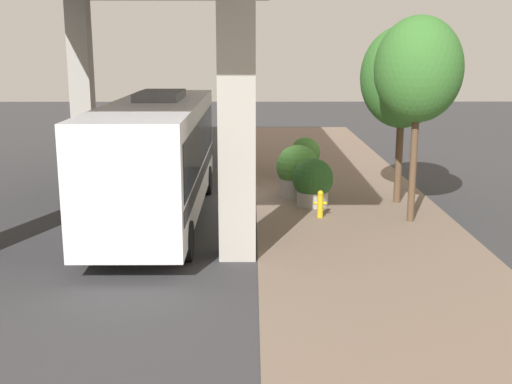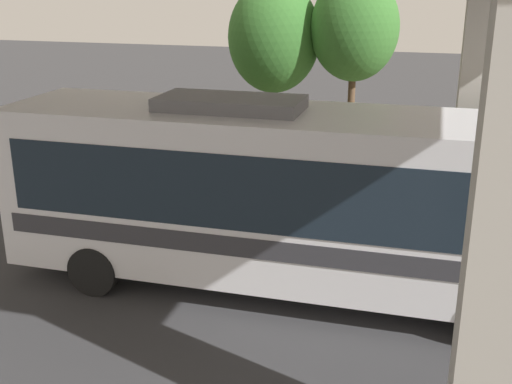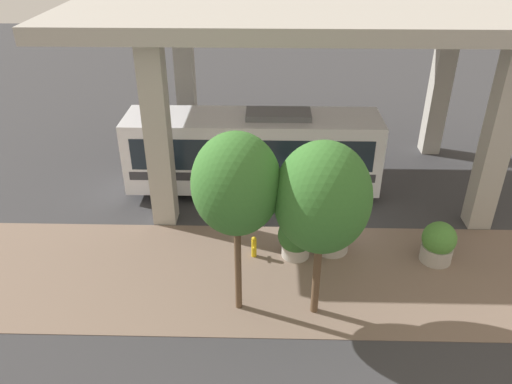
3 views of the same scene
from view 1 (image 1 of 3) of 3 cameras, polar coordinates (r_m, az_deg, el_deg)
The scene contains 9 objects.
ground_plane at distance 22.35m, azimuth 0.01°, elevation -0.55°, with size 80.00×80.00×0.00m, color #38383A.
sidewalk_strip at distance 22.56m, azimuth 7.65°, elevation -0.51°, with size 6.00×40.00×0.02m.
bus at distance 19.37m, azimuth -8.80°, elevation 3.44°, with size 2.75×10.87×3.81m.
fire_hydrant at distance 19.78m, azimuth 5.73°, elevation -1.08°, with size 0.39×0.19×0.87m.
planter_front at distance 26.17m, azimuth 4.40°, elevation 3.11°, with size 1.21×1.21×1.58m.
planter_middle at distance 21.18m, azimuth 5.07°, elevation 0.86°, with size 1.34×1.34×1.60m.
planter_back at distance 22.44m, azimuth 3.71°, elevation 1.83°, with size 1.50×1.50×1.83m.
street_tree_near at distance 21.67m, azimuth 12.92°, elevation 9.88°, with size 2.76×2.76×5.85m.
street_tree_far at distance 19.30m, azimuth 14.24°, elevation 10.46°, with size 2.54×2.54×6.05m.
Camera 1 is at (0.13, 21.74, 5.17)m, focal length 45.00 mm.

